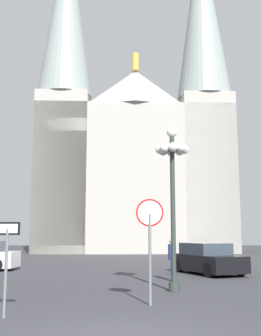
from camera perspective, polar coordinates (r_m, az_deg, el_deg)
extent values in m
cube|color=#ADA89E|center=(44.61, 0.43, -2.01)|extent=(19.92, 11.82, 14.39)
pyramid|color=#ADA89E|center=(42.33, 0.68, 10.84)|extent=(6.89, 2.33, 3.50)
cylinder|color=gold|center=(43.29, 0.68, 14.15)|extent=(0.70, 0.70, 1.80)
cube|color=#ADA89E|center=(42.07, -9.22, -0.67)|extent=(5.28, 5.28, 15.57)
cone|color=gray|center=(47.80, -8.67, 20.62)|extent=(5.55, 5.55, 19.51)
cube|color=#ADA89E|center=(42.74, 10.27, -0.77)|extent=(5.28, 5.28, 15.57)
cone|color=gray|center=(48.38, 9.67, 20.26)|extent=(5.55, 5.55, 19.51)
cylinder|color=slate|center=(11.49, 2.66, -12.23)|extent=(0.08, 0.08, 2.39)
cylinder|color=red|center=(11.48, 2.61, -6.07)|extent=(0.75, 0.06, 0.75)
cylinder|color=white|center=(11.46, 2.62, -6.07)|extent=(0.66, 0.03, 0.66)
cylinder|color=slate|center=(10.23, -16.57, -13.45)|extent=(0.07, 0.07, 1.99)
cube|color=black|center=(10.19, -16.32, -7.88)|extent=(0.58, 0.07, 0.30)
cube|color=white|center=(10.18, -16.35, -7.88)|extent=(0.49, 0.04, 0.21)
cylinder|color=#2D3833|center=(14.24, 5.78, -5.99)|extent=(0.16, 0.16, 5.15)
cylinder|color=#2D3833|center=(14.32, 5.94, -15.73)|extent=(0.36, 0.36, 0.30)
sphere|color=white|center=(14.63, 5.62, 4.85)|extent=(0.35, 0.35, 0.35)
sphere|color=white|center=(14.54, 7.27, 2.52)|extent=(0.32, 0.32, 0.32)
cylinder|color=#2D3833|center=(14.52, 6.46, 2.52)|extent=(0.05, 0.41, 0.05)
sphere|color=white|center=(14.81, 6.68, 2.30)|extent=(0.32, 0.32, 0.32)
cylinder|color=#2D3833|center=(14.66, 6.17, 2.41)|extent=(0.33, 0.33, 0.05)
sphere|color=white|center=(14.90, 5.52, 2.21)|extent=(0.32, 0.32, 0.32)
cylinder|color=#2D3833|center=(14.70, 5.58, 2.37)|extent=(0.41, 0.05, 0.05)
sphere|color=white|center=(14.76, 4.43, 2.30)|extent=(0.32, 0.32, 0.32)
cylinder|color=#2D3833|center=(14.63, 5.04, 2.41)|extent=(0.33, 0.33, 0.05)
sphere|color=white|center=(14.47, 4.03, 2.53)|extent=(0.32, 0.32, 0.32)
cylinder|color=#2D3833|center=(14.49, 4.84, 2.53)|extent=(0.05, 0.41, 0.05)
sphere|color=white|center=(14.20, 4.58, 2.76)|extent=(0.32, 0.32, 0.32)
cylinder|color=#2D3833|center=(14.35, 5.12, 2.64)|extent=(0.33, 0.33, 0.05)
sphere|color=white|center=(14.10, 5.80, 2.85)|extent=(0.32, 0.32, 0.32)
cylinder|color=#2D3833|center=(14.30, 5.72, 2.69)|extent=(0.41, 0.05, 0.05)
sphere|color=white|center=(14.25, 6.92, 2.75)|extent=(0.32, 0.32, 0.32)
cylinder|color=#2D3833|center=(14.37, 6.28, 2.64)|extent=(0.33, 0.33, 0.05)
cylinder|color=black|center=(23.88, -16.42, -12.24)|extent=(0.64, 0.23, 0.64)
cube|color=black|center=(20.45, 10.45, -12.52)|extent=(3.19, 4.42, 0.74)
cube|color=#333D47|center=(20.59, 10.10, -10.73)|extent=(2.34, 2.71, 0.54)
cylinder|color=black|center=(19.77, 14.66, -13.09)|extent=(0.45, 0.68, 0.64)
cylinder|color=black|center=(18.88, 10.64, -13.44)|extent=(0.45, 0.68, 0.64)
cylinder|color=black|center=(22.05, 10.32, -12.76)|extent=(0.45, 0.68, 0.64)
cylinder|color=black|center=(21.25, 6.57, -13.00)|extent=(0.45, 0.68, 0.64)
cylinder|color=navy|center=(17.38, 5.72, -13.64)|extent=(0.12, 0.12, 0.83)
cylinder|color=navy|center=(17.22, 5.68, -13.68)|extent=(0.12, 0.12, 0.83)
cylinder|color=navy|center=(17.25, 5.66, -11.26)|extent=(0.32, 0.32, 0.62)
sphere|color=tan|center=(17.24, 5.64, -9.85)|extent=(0.22, 0.22, 0.22)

